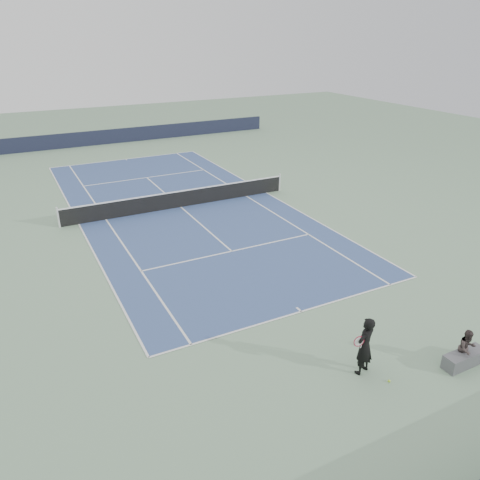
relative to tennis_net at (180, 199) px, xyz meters
name	(u,v)px	position (x,y,z in m)	size (l,w,h in m)	color
ground	(181,207)	(0.00, 0.00, -0.50)	(80.00, 80.00, 0.00)	gray
court_surface	(181,207)	(0.00, 0.00, -0.50)	(10.97, 23.77, 0.01)	#364D80
tennis_net	(180,199)	(0.00, 0.00, 0.00)	(12.90, 0.10, 1.07)	silver
windscreen_far	(107,137)	(0.00, 17.88, 0.10)	(30.00, 0.25, 1.20)	black
tennis_player	(365,346)	(-0.23, -15.28, 0.40)	(0.84, 0.65, 1.80)	black
tennis_ball	(389,381)	(0.17, -15.98, -0.47)	(0.07, 0.07, 0.07)	#BBE62F
spectator_bench	(465,353)	(2.62, -16.41, -0.09)	(1.45, 0.68, 1.19)	#545458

